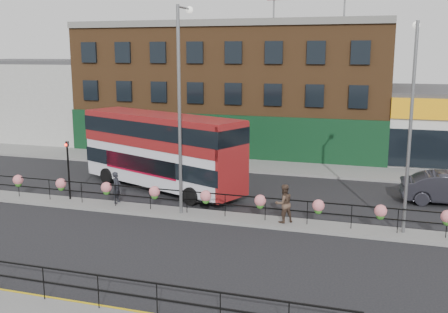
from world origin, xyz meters
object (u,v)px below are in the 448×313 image
(double_decker_bus, at_px, (161,144))
(lamp_column_east, at_px, (411,110))
(pedestrian_b, at_px, (284,203))
(pedestrian_a, at_px, (117,187))
(lamp_column_west, at_px, (181,92))

(double_decker_bus, xyz_separation_m, lamp_column_east, (13.48, -3.83, 2.84))
(double_decker_bus, height_order, pedestrian_b, double_decker_bus)
(pedestrian_a, relative_size, lamp_column_west, 0.17)
(pedestrian_a, distance_m, lamp_column_east, 15.16)
(double_decker_bus, relative_size, pedestrian_b, 6.10)
(pedestrian_a, xyz_separation_m, pedestrian_b, (9.07, -0.54, 0.08))
(pedestrian_b, height_order, lamp_column_east, lamp_column_east)
(double_decker_bus, distance_m, pedestrian_b, 9.33)
(double_decker_bus, height_order, lamp_column_east, lamp_column_east)
(lamp_column_west, xyz_separation_m, lamp_column_east, (10.52, 0.29, -0.53))
(pedestrian_a, bearing_deg, lamp_column_west, -98.59)
(pedestrian_a, bearing_deg, pedestrian_b, -96.38)
(double_decker_bus, relative_size, pedestrian_a, 6.66)
(pedestrian_b, distance_m, lamp_column_east, 7.04)
(pedestrian_a, xyz_separation_m, lamp_column_east, (14.44, -0.10, 4.61))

